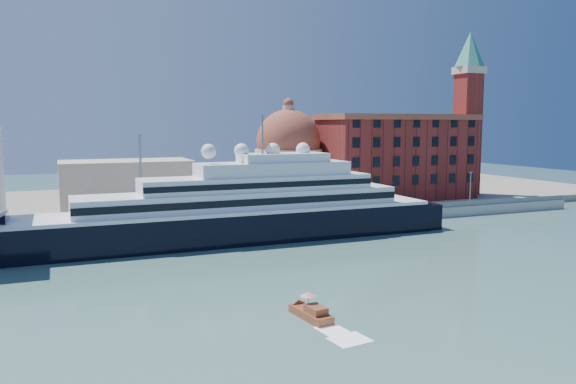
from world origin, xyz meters
name	(u,v)px	position (x,y,z in m)	size (l,w,h in m)	color
ground	(301,266)	(0.00, 0.00, 0.00)	(400.00, 400.00, 0.00)	#396361
quay	(237,224)	(0.00, 34.00, 1.25)	(180.00, 10.00, 2.50)	gray
land	(193,201)	(0.00, 75.00, 1.00)	(260.00, 72.00, 2.00)	slate
quay_fence	(243,219)	(0.00, 29.50, 3.10)	(180.00, 0.10, 1.20)	slate
superyacht	(218,217)	(-7.11, 23.00, 4.89)	(94.84, 13.15, 28.34)	black
water_taxi	(311,312)	(-8.83, -22.92, 0.75)	(3.03, 6.79, 3.12)	brown
warehouse	(397,156)	(52.00, 52.00, 13.79)	(43.00, 19.00, 23.25)	maroon
campanile	(468,103)	(76.00, 52.00, 28.76)	(8.40, 8.40, 47.00)	maroon
church	(233,170)	(6.39, 57.72, 10.91)	(66.00, 18.00, 25.50)	beige
lamp_posts	(179,187)	(-12.67, 32.27, 9.84)	(120.80, 2.40, 18.00)	slate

